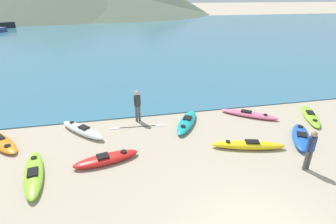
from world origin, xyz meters
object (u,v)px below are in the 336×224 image
Objects in this scene: kayak_on_sand_0 at (310,116)px; person_near_foreground at (311,148)px; kayak_on_sand_1 at (0,142)px; kayak_on_sand_6 at (301,137)px; kayak_on_sand_5 at (248,145)px; loose_paddle at (138,127)px; kayak_on_sand_2 at (82,130)px; kayak_on_sand_8 at (34,173)px; kayak_on_sand_3 at (187,122)px; person_near_waterline at (137,104)px; kayak_on_sand_7 at (106,159)px; kayak_on_sand_4 at (249,114)px.

person_near_foreground reaches higher than kayak_on_sand_0.
kayak_on_sand_6 is (13.87, -2.66, 0.05)m from kayak_on_sand_1.
kayak_on_sand_5 is at bearing -14.15° from kayak_on_sand_1.
kayak_on_sand_5 is at bearing 127.81° from person_near_foreground.
kayak_on_sand_6 is at bearing -21.99° from loose_paddle.
kayak_on_sand_8 is at bearing -115.81° from kayak_on_sand_2.
kayak_on_sand_6 is 2.57m from person_near_foreground.
kayak_on_sand_1 is at bearing -175.86° from kayak_on_sand_2.
kayak_on_sand_1 is 3.61m from kayak_on_sand_8.
kayak_on_sand_2 is 0.91× the size of kayak_on_sand_3.
kayak_on_sand_2 is 3.54m from kayak_on_sand_8.
loose_paddle is (-4.65, 3.14, -0.16)m from kayak_on_sand_5.
kayak_on_sand_5 is at bearing 0.84° from kayak_on_sand_8.
person_near_waterline is at bearing 136.20° from person_near_foreground.
person_near_foreground is (-3.50, -4.10, 0.86)m from kayak_on_sand_0.
kayak_on_sand_2 reaches higher than loose_paddle.
kayak_on_sand_8 is at bearing -179.16° from kayak_on_sand_5.
kayak_on_sand_1 is (-16.06, 0.61, 0.01)m from kayak_on_sand_0.
kayak_on_sand_5 is 1.20× the size of loose_paddle.
kayak_on_sand_3 is at bearing 0.36° from kayak_on_sand_1.
person_near_waterline is at bearing 170.04° from kayak_on_sand_0.
person_near_waterline reaches higher than kayak_on_sand_7.
kayak_on_sand_7 is at bearing 8.56° from kayak_on_sand_8.
person_near_waterline is (-9.52, 1.67, 0.88)m from kayak_on_sand_0.
kayak_on_sand_8 is 1.17× the size of loose_paddle.
kayak_on_sand_6 reaches higher than kayak_on_sand_7.
kayak_on_sand_7 reaches higher than kayak_on_sand_0.
person_near_waterline reaches higher than kayak_on_sand_8.
kayak_on_sand_8 is (-6.90, -2.98, 0.00)m from kayak_on_sand_3.
kayak_on_sand_6 is 0.84× the size of kayak_on_sand_8.
person_near_foreground reaches higher than kayak_on_sand_7.
kayak_on_sand_2 is 5.36m from kayak_on_sand_3.
kayak_on_sand_3 is 7.51m from kayak_on_sand_8.
kayak_on_sand_4 reaches higher than kayak_on_sand_1.
kayak_on_sand_0 reaches higher than loose_paddle.
kayak_on_sand_3 is at bearing -176.12° from kayak_on_sand_4.
loose_paddle is at bearing 3.13° from kayak_on_sand_1.
person_near_waterline reaches higher than loose_paddle.
kayak_on_sand_2 is 3.01m from kayak_on_sand_7.
kayak_on_sand_0 is at bearing 23.59° from kayak_on_sand_5.
person_near_foreground is (8.90, -4.98, 0.80)m from kayak_on_sand_2.
kayak_on_sand_5 reaches higher than kayak_on_sand_1.
kayak_on_sand_4 is at bearing 61.30° from kayak_on_sand_5.
loose_paddle is (-0.12, -0.71, -0.99)m from person_near_waterline.
loose_paddle is at bearing 140.50° from person_near_foreground.
person_near_waterline is at bearing 173.10° from kayak_on_sand_4.
kayak_on_sand_7 is (-7.95, -2.82, 0.02)m from kayak_on_sand_4.
person_near_foreground is (3.54, -4.77, 0.82)m from kayak_on_sand_3.
kayak_on_sand_0 is 9.69m from loose_paddle.
kayak_on_sand_1 is 1.69× the size of person_near_waterline.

